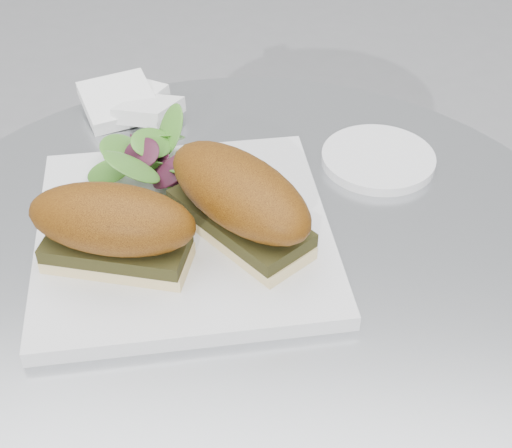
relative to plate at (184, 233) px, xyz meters
The scene contains 7 objects.
table 0.26m from the plate, 24.47° to the right, with size 0.70×0.70×0.73m.
plate is the anchor object (origin of this frame).
sandwich_left 0.09m from the plate, 133.21° to the right, with size 0.15×0.08×0.08m.
sandwich_right 0.07m from the plate, ahead, with size 0.17×0.17×0.08m.
salad 0.10m from the plate, 118.42° to the left, with size 0.11×0.11×0.05m, color #498F2F, non-canonical shape.
napkin 0.23m from the plate, 112.77° to the left, with size 0.11×0.11×0.02m, color white, non-canonical shape.
saucer 0.24m from the plate, 35.57° to the left, with size 0.12×0.12×0.01m, color silver.
Camera 1 is at (0.04, -0.48, 1.18)m, focal length 50.00 mm.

